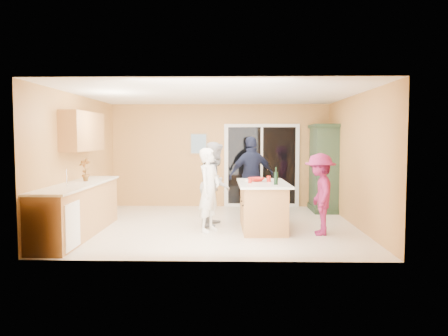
{
  "coord_description": "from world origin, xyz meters",
  "views": [
    {
      "loc": [
        0.35,
        -8.59,
        1.76
      ],
      "look_at": [
        0.15,
        0.1,
        1.15
      ],
      "focal_mm": 35.0,
      "sensor_mm": 36.0,
      "label": 1
    }
  ],
  "objects_px": {
    "woman_white": "(209,190)",
    "woman_grey": "(215,184)",
    "green_hutch": "(324,169)",
    "woman_navy": "(252,176)",
    "woman_magenta": "(320,194)",
    "kitchen_island": "(263,207)"
  },
  "relations": [
    {
      "from": "kitchen_island",
      "to": "woman_grey",
      "type": "xyz_separation_m",
      "value": [
        -0.93,
        0.37,
        0.41
      ]
    },
    {
      "from": "woman_magenta",
      "to": "kitchen_island",
      "type": "bearing_deg",
      "value": -109.04
    },
    {
      "from": "woman_navy",
      "to": "kitchen_island",
      "type": "bearing_deg",
      "value": 79.32
    },
    {
      "from": "green_hutch",
      "to": "woman_magenta",
      "type": "distance_m",
      "value": 2.66
    },
    {
      "from": "green_hutch",
      "to": "woman_white",
      "type": "relative_size",
      "value": 1.32
    },
    {
      "from": "green_hutch",
      "to": "woman_grey",
      "type": "bearing_deg",
      "value": -144.91
    },
    {
      "from": "woman_navy",
      "to": "woman_magenta",
      "type": "relative_size",
      "value": 1.21
    },
    {
      "from": "woman_white",
      "to": "woman_magenta",
      "type": "bearing_deg",
      "value": -72.79
    },
    {
      "from": "woman_navy",
      "to": "woman_white",
      "type": "bearing_deg",
      "value": 45.19
    },
    {
      "from": "kitchen_island",
      "to": "green_hutch",
      "type": "distance_m",
      "value": 2.73
    },
    {
      "from": "kitchen_island",
      "to": "woman_navy",
      "type": "height_order",
      "value": "woman_navy"
    },
    {
      "from": "kitchen_island",
      "to": "green_hutch",
      "type": "xyz_separation_m",
      "value": [
        1.59,
        2.14,
        0.58
      ]
    },
    {
      "from": "woman_grey",
      "to": "woman_magenta",
      "type": "height_order",
      "value": "woman_grey"
    },
    {
      "from": "woman_white",
      "to": "woman_grey",
      "type": "xyz_separation_m",
      "value": [
        0.09,
        0.59,
        0.05
      ]
    },
    {
      "from": "green_hutch",
      "to": "woman_navy",
      "type": "relative_size",
      "value": 1.16
    },
    {
      "from": "kitchen_island",
      "to": "woman_grey",
      "type": "bearing_deg",
      "value": 156.25
    },
    {
      "from": "woman_grey",
      "to": "woman_navy",
      "type": "bearing_deg",
      "value": -26.24
    },
    {
      "from": "woman_white",
      "to": "kitchen_island",
      "type": "bearing_deg",
      "value": -54.19
    },
    {
      "from": "green_hutch",
      "to": "woman_white",
      "type": "bearing_deg",
      "value": -137.77
    },
    {
      "from": "woman_grey",
      "to": "woman_magenta",
      "type": "relative_size",
      "value": 1.13
    },
    {
      "from": "woman_magenta",
      "to": "woman_grey",
      "type": "bearing_deg",
      "value": -108.18
    },
    {
      "from": "green_hutch",
      "to": "woman_magenta",
      "type": "xyz_separation_m",
      "value": [
        -0.58,
        -2.58,
        -0.27
      ]
    }
  ]
}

